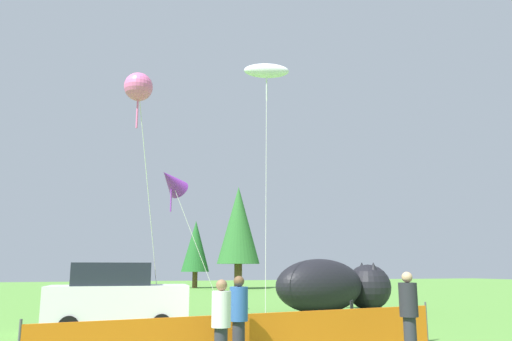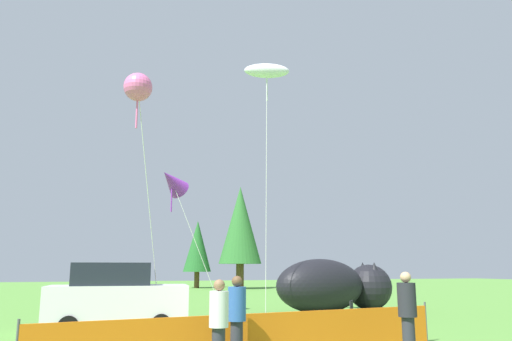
{
  "view_description": "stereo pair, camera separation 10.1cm",
  "coord_description": "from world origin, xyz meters",
  "px_view_note": "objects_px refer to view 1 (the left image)",
  "views": [
    {
      "loc": [
        -4.43,
        -13.33,
        1.91
      ],
      "look_at": [
        1.08,
        3.41,
        5.34
      ],
      "focal_mm": 35.0,
      "sensor_mm": 36.0,
      "label": 1
    },
    {
      "loc": [
        -4.33,
        -13.36,
        1.91
      ],
      "look_at": [
        1.08,
        3.41,
        5.34
      ],
      "focal_mm": 35.0,
      "sensor_mm": 36.0,
      "label": 2
    }
  ],
  "objects_px": {
    "spectator_in_yellow_shirt": "(409,311)",
    "kite_white_ghost": "(267,72)",
    "folding_chair": "(356,313)",
    "kite_purple_delta": "(172,181)",
    "kite_pink_octopus": "(139,88)",
    "spectator_in_blue_shirt": "(239,315)",
    "parked_car": "(117,298)",
    "spectator_in_red_shirt": "(221,321)",
    "inflatable_cat": "(333,288)"
  },
  "relations": [
    {
      "from": "spectator_in_yellow_shirt",
      "to": "kite_white_ghost",
      "type": "relative_size",
      "value": 0.18
    },
    {
      "from": "folding_chair",
      "to": "kite_purple_delta",
      "type": "xyz_separation_m",
      "value": [
        -4.63,
        7.07,
        4.93
      ]
    },
    {
      "from": "folding_chair",
      "to": "kite_pink_octopus",
      "type": "height_order",
      "value": "kite_pink_octopus"
    },
    {
      "from": "spectator_in_blue_shirt",
      "to": "kite_white_ghost",
      "type": "height_order",
      "value": "kite_white_ghost"
    },
    {
      "from": "parked_car",
      "to": "kite_purple_delta",
      "type": "height_order",
      "value": "kite_purple_delta"
    },
    {
      "from": "kite_white_ghost",
      "to": "spectator_in_yellow_shirt",
      "type": "bearing_deg",
      "value": -89.49
    },
    {
      "from": "folding_chair",
      "to": "kite_purple_delta",
      "type": "bearing_deg",
      "value": 161.26
    },
    {
      "from": "spectator_in_yellow_shirt",
      "to": "kite_purple_delta",
      "type": "distance_m",
      "value": 12.71
    },
    {
      "from": "spectator_in_blue_shirt",
      "to": "kite_pink_octopus",
      "type": "relative_size",
      "value": 0.22
    },
    {
      "from": "kite_white_ghost",
      "to": "kite_purple_delta",
      "type": "height_order",
      "value": "kite_white_ghost"
    },
    {
      "from": "spectator_in_red_shirt",
      "to": "spectator_in_blue_shirt",
      "type": "xyz_separation_m",
      "value": [
        0.56,
        0.74,
        0.03
      ]
    },
    {
      "from": "kite_purple_delta",
      "to": "kite_pink_octopus",
      "type": "bearing_deg",
      "value": -108.3
    },
    {
      "from": "parked_car",
      "to": "spectator_in_blue_shirt",
      "type": "xyz_separation_m",
      "value": [
        2.13,
        -6.0,
        -0.05
      ]
    },
    {
      "from": "inflatable_cat",
      "to": "spectator_in_blue_shirt",
      "type": "height_order",
      "value": "inflatable_cat"
    },
    {
      "from": "kite_pink_octopus",
      "to": "kite_purple_delta",
      "type": "bearing_deg",
      "value": 71.7
    },
    {
      "from": "kite_white_ghost",
      "to": "kite_purple_delta",
      "type": "relative_size",
      "value": 1.67
    },
    {
      "from": "spectator_in_red_shirt",
      "to": "kite_pink_octopus",
      "type": "relative_size",
      "value": 0.22
    },
    {
      "from": "folding_chair",
      "to": "kite_white_ghost",
      "type": "distance_m",
      "value": 10.51
    },
    {
      "from": "spectator_in_blue_shirt",
      "to": "kite_purple_delta",
      "type": "relative_size",
      "value": 0.28
    },
    {
      "from": "inflatable_cat",
      "to": "spectator_in_blue_shirt",
      "type": "bearing_deg",
      "value": -140.59
    },
    {
      "from": "folding_chair",
      "to": "spectator_in_blue_shirt",
      "type": "xyz_separation_m",
      "value": [
        -4.75,
        -3.62,
        0.39
      ]
    },
    {
      "from": "spectator_in_red_shirt",
      "to": "kite_white_ghost",
      "type": "height_order",
      "value": "kite_white_ghost"
    },
    {
      "from": "kite_pink_octopus",
      "to": "kite_purple_delta",
      "type": "height_order",
      "value": "kite_pink_octopus"
    },
    {
      "from": "kite_pink_octopus",
      "to": "inflatable_cat",
      "type": "bearing_deg",
      "value": 29.87
    },
    {
      "from": "inflatable_cat",
      "to": "spectator_in_blue_shirt",
      "type": "relative_size",
      "value": 3.56
    },
    {
      "from": "inflatable_cat",
      "to": "kite_white_ghost",
      "type": "xyz_separation_m",
      "value": [
        -3.53,
        -1.53,
        8.86
      ]
    },
    {
      "from": "parked_car",
      "to": "spectator_in_red_shirt",
      "type": "distance_m",
      "value": 6.92
    },
    {
      "from": "folding_chair",
      "to": "spectator_in_red_shirt",
      "type": "height_order",
      "value": "spectator_in_red_shirt"
    },
    {
      "from": "parked_car",
      "to": "kite_pink_octopus",
      "type": "xyz_separation_m",
      "value": [
        0.25,
        -1.36,
        6.3
      ]
    },
    {
      "from": "folding_chair",
      "to": "spectator_in_red_shirt",
      "type": "distance_m",
      "value": 6.88
    },
    {
      "from": "kite_pink_octopus",
      "to": "spectator_in_red_shirt",
      "type": "bearing_deg",
      "value": -76.22
    },
    {
      "from": "inflatable_cat",
      "to": "kite_pink_octopus",
      "type": "height_order",
      "value": "kite_pink_octopus"
    },
    {
      "from": "kite_pink_octopus",
      "to": "parked_car",
      "type": "bearing_deg",
      "value": 100.44
    },
    {
      "from": "parked_car",
      "to": "inflatable_cat",
      "type": "relative_size",
      "value": 0.69
    },
    {
      "from": "inflatable_cat",
      "to": "spectator_in_blue_shirt",
      "type": "distance_m",
      "value": 12.08
    },
    {
      "from": "folding_chair",
      "to": "kite_white_ghost",
      "type": "xyz_separation_m",
      "value": [
        -1.2,
        4.63,
        9.35
      ]
    },
    {
      "from": "folding_chair",
      "to": "spectator_in_blue_shirt",
      "type": "height_order",
      "value": "spectator_in_blue_shirt"
    },
    {
      "from": "kite_white_ghost",
      "to": "kite_pink_octopus",
      "type": "height_order",
      "value": "kite_white_ghost"
    },
    {
      "from": "spectator_in_blue_shirt",
      "to": "kite_white_ghost",
      "type": "relative_size",
      "value": 0.17
    },
    {
      "from": "inflatable_cat",
      "to": "spectator_in_red_shirt",
      "type": "relative_size",
      "value": 3.67
    },
    {
      "from": "folding_chair",
      "to": "spectator_in_yellow_shirt",
      "type": "bearing_deg",
      "value": -66.62
    },
    {
      "from": "kite_purple_delta",
      "to": "parked_car",
      "type": "bearing_deg",
      "value": -115.65
    },
    {
      "from": "inflatable_cat",
      "to": "kite_white_ghost",
      "type": "height_order",
      "value": "kite_white_ghost"
    },
    {
      "from": "spectator_in_yellow_shirt",
      "to": "folding_chair",
      "type": "bearing_deg",
      "value": 75.35
    },
    {
      "from": "spectator_in_blue_shirt",
      "to": "kite_white_ghost",
      "type": "bearing_deg",
      "value": 66.71
    },
    {
      "from": "inflatable_cat",
      "to": "kite_white_ghost",
      "type": "bearing_deg",
      "value": -171.22
    },
    {
      "from": "parked_car",
      "to": "kite_pink_octopus",
      "type": "relative_size",
      "value": 0.55
    },
    {
      "from": "kite_pink_octopus",
      "to": "kite_white_ghost",
      "type": "bearing_deg",
      "value": 33.65
    },
    {
      "from": "folding_chair",
      "to": "inflatable_cat",
      "type": "height_order",
      "value": "inflatable_cat"
    },
    {
      "from": "parked_car",
      "to": "folding_chair",
      "type": "xyz_separation_m",
      "value": [
        6.88,
        -2.38,
        -0.44
      ]
    }
  ]
}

